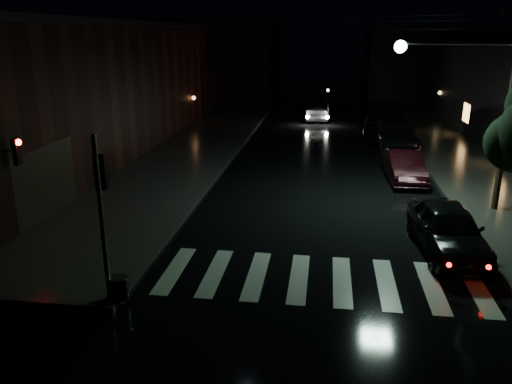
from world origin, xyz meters
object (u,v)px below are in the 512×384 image
at_px(parked_car_c, 395,134).
at_px(parked_car_d, 384,127).
at_px(parked_car_b, 404,166).
at_px(parked_car_a, 448,228).
at_px(oncoming_car, 315,110).

distance_m(parked_car_c, parked_car_d, 2.84).
distance_m(parked_car_b, parked_car_d, 9.86).
xyz_separation_m(parked_car_a, oncoming_car, (-4.78, 24.62, 0.02)).
height_order(parked_car_a, parked_car_c, parked_car_c).
relative_size(parked_car_d, oncoming_car, 1.16).
bearing_deg(parked_car_a, oncoming_car, 96.69).
height_order(parked_car_b, oncoming_car, oncoming_car).
height_order(parked_car_c, parked_car_d, parked_car_c).
bearing_deg(oncoming_car, parked_car_d, 119.68).
xyz_separation_m(parked_car_a, parked_car_b, (-0.24, 7.94, -0.06)).
relative_size(parked_car_a, oncoming_car, 0.94).
xyz_separation_m(parked_car_c, oncoming_car, (-4.94, 9.63, -0.03)).
bearing_deg(parked_car_d, parked_car_c, -78.18).
relative_size(parked_car_a, parked_car_b, 1.06).
relative_size(parked_car_a, parked_car_c, 0.80).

